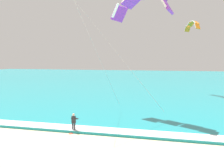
{
  "coord_description": "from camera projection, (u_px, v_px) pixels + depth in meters",
  "views": [
    {
      "loc": [
        4.61,
        -7.35,
        6.45
      ],
      "look_at": [
        -2.0,
        17.0,
        4.0
      ],
      "focal_mm": 41.67,
      "sensor_mm": 36.0,
      "label": 1
    }
  ],
  "objects": [
    {
      "name": "surf_foam",
      "position": [
        125.0,
        132.0,
        22.32
      ],
      "size": [
        200.0,
        1.85,
        0.04
      ],
      "primitive_type": "cube",
      "color": "white",
      "rests_on": "sea"
    },
    {
      "name": "sea",
      "position": [
        166.0,
        80.0,
        79.0
      ],
      "size": [
        200.0,
        120.0,
        0.2
      ],
      "primitive_type": "cube",
      "color": "teal",
      "rests_on": "ground"
    },
    {
      "name": "kitesurfer",
      "position": [
        74.0,
        122.0,
        22.82
      ],
      "size": [
        0.57,
        0.57,
        1.69
      ],
      "color": "#232328",
      "rests_on": "ground"
    },
    {
      "name": "kite_primary",
      "position": [
        142.0,
        2.0,
        27.41
      ],
      "size": [
        8.28,
        9.38,
        12.47
      ],
      "color": "purple"
    },
    {
      "name": "surfboard",
      "position": [
        74.0,
        132.0,
        22.89
      ],
      "size": [
        0.66,
        1.45,
        0.09
      ],
      "color": "#E04C38",
      "rests_on": "ground"
    },
    {
      "name": "kite_distant",
      "position": [
        193.0,
        25.0,
        46.02
      ],
      "size": [
        2.63,
        4.71,
        1.75
      ],
      "color": "orange"
    }
  ]
}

